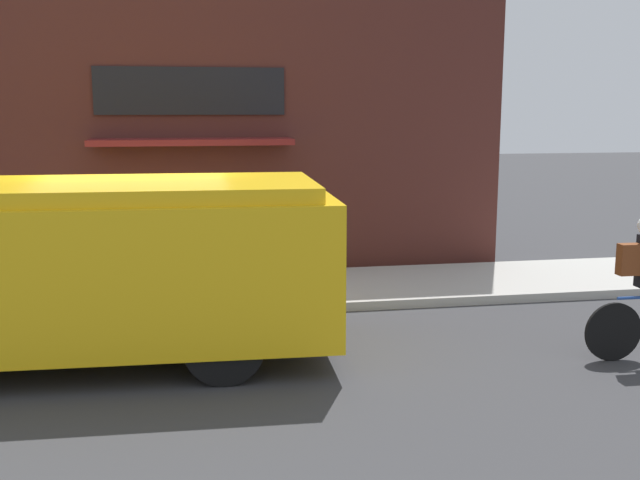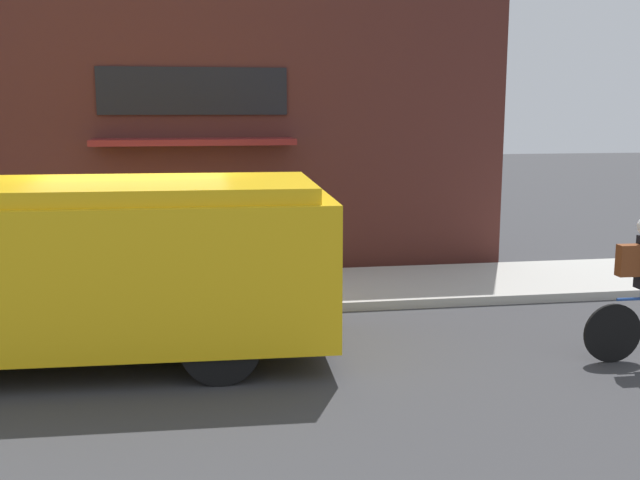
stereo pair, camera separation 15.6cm
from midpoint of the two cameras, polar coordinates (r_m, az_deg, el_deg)
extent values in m
plane|color=#38383A|center=(10.65, -13.30, -6.04)|extent=(70.00, 70.00, 0.00)
cube|color=#ADAAA3|center=(11.76, -12.94, -4.15)|extent=(28.00, 2.35, 0.14)
cube|color=#4C231E|center=(13.01, -12.95, 8.30)|extent=(12.72, 0.18, 5.12)
cube|color=black|center=(12.88, -9.30, 11.14)|extent=(3.14, 0.05, 0.78)
cube|color=maroon|center=(12.53, -9.19, 7.40)|extent=(3.30, 0.76, 0.10)
cube|color=yellow|center=(8.93, -15.52, -1.93)|extent=(5.24, 2.45, 1.61)
cube|color=yellow|center=(8.80, -15.79, 3.74)|extent=(4.82, 2.25, 0.17)
cube|color=red|center=(10.54, -22.15, -0.08)|extent=(0.04, 0.44, 0.44)
cylinder|color=black|center=(9.94, -7.12, -4.43)|extent=(0.87, 0.29, 0.86)
cylinder|color=black|center=(8.07, -7.04, -7.87)|extent=(0.87, 0.29, 0.86)
cylinder|color=black|center=(9.31, 21.84, -6.61)|extent=(0.69, 0.05, 0.69)
cube|color=brown|center=(9.19, 22.92, -1.44)|extent=(0.26, 0.15, 0.36)
cylinder|color=#2D5138|center=(11.99, -12.68, -1.24)|extent=(0.49, 0.49, 0.94)
cylinder|color=black|center=(11.91, -12.77, 1.07)|extent=(0.50, 0.50, 0.04)
camera|label=1|loc=(0.08, -89.57, 0.08)|focal=42.00mm
camera|label=2|loc=(0.08, 90.43, -0.08)|focal=42.00mm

